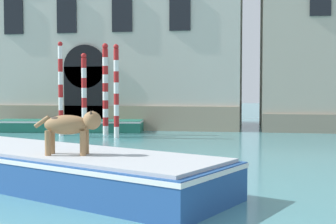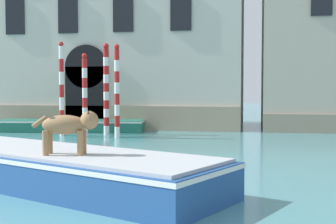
# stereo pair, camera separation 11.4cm
# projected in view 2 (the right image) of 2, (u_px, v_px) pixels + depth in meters

# --- Properties ---
(boat_foreground) EXTENTS (8.92, 5.67, 0.75)m
(boat_foreground) POSITION_uv_depth(u_px,v_px,m) (33.00, 164.00, 9.87)
(boat_foreground) COLOR #234C8C
(boat_foreground) RESTS_ON ground_plane
(dog_on_deck) EXTENTS (1.26, 0.48, 0.84)m
(dog_on_deck) POSITION_uv_depth(u_px,v_px,m) (69.00, 125.00, 8.71)
(dog_on_deck) COLOR #997047
(dog_on_deck) RESTS_ON boat_foreground
(boat_moored_near_palazzo) EXTENTS (6.81, 2.30, 0.54)m
(boat_moored_near_palazzo) POSITION_uv_depth(u_px,v_px,m) (71.00, 125.00, 21.57)
(boat_moored_near_palazzo) COLOR #1E6651
(boat_moored_near_palazzo) RESTS_ON ground_plane
(mooring_pole_0) EXTENTS (0.20, 0.20, 3.95)m
(mooring_pole_0) POSITION_uv_depth(u_px,v_px,m) (62.00, 88.00, 19.66)
(mooring_pole_0) COLOR white
(mooring_pole_0) RESTS_ON ground_plane
(mooring_pole_1) EXTENTS (0.25, 0.25, 3.93)m
(mooring_pole_1) POSITION_uv_depth(u_px,v_px,m) (106.00, 89.00, 20.16)
(mooring_pole_1) COLOR white
(mooring_pole_1) RESTS_ON ground_plane
(mooring_pole_2) EXTENTS (0.22, 0.22, 3.42)m
(mooring_pole_2) POSITION_uv_depth(u_px,v_px,m) (85.00, 95.00, 19.02)
(mooring_pole_2) COLOR white
(mooring_pole_2) RESTS_ON ground_plane
(mooring_pole_5) EXTENTS (0.21, 0.21, 3.76)m
(mooring_pole_5) POSITION_uv_depth(u_px,v_px,m) (117.00, 91.00, 18.76)
(mooring_pole_5) COLOR white
(mooring_pole_5) RESTS_ON ground_plane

